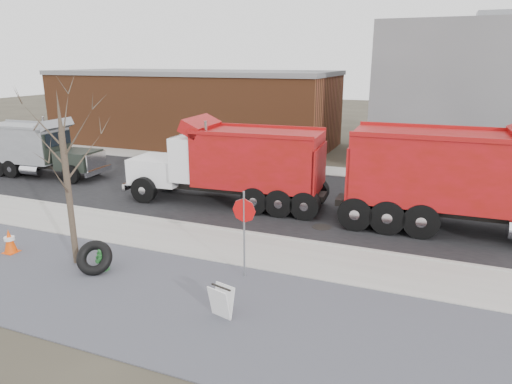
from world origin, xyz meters
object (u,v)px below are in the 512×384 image
at_px(fire_hydrant, 102,260).
at_px(sandwich_board, 221,302).
at_px(stop_sign, 244,219).
at_px(dump_truck_red_a, 474,177).
at_px(dump_truck_red_b, 233,162).
at_px(truck_tire, 94,258).
at_px(dump_truck_grey, 36,147).

bearing_deg(fire_hydrant, sandwich_board, -8.60).
relative_size(stop_sign, dump_truck_red_a, 0.25).
bearing_deg(dump_truck_red_b, truck_tire, 78.96).
distance_m(dump_truck_red_a, dump_truck_grey, 21.00).
height_order(stop_sign, dump_truck_red_a, dump_truck_red_a).
distance_m(truck_tire, stop_sign, 4.55).
bearing_deg(dump_truck_red_a, dump_truck_red_b, 178.55).
distance_m(stop_sign, dump_truck_red_a, 8.68).
bearing_deg(stop_sign, fire_hydrant, -140.10).
height_order(fire_hydrant, sandwich_board, sandwich_board).
relative_size(truck_tire, dump_truck_grey, 0.19).
distance_m(stop_sign, dump_truck_grey, 16.43).
bearing_deg(dump_truck_red_b, dump_truck_grey, -6.89).
relative_size(truck_tire, stop_sign, 0.50).
distance_m(truck_tire, dump_truck_red_a, 12.80).
distance_m(truck_tire, dump_truck_grey, 13.60).
height_order(stop_sign, dump_truck_grey, dump_truck_grey).
bearing_deg(fire_hydrant, dump_truck_red_b, 87.60).
relative_size(fire_hydrant, dump_truck_grey, 0.11).
bearing_deg(dump_truck_grey, dump_truck_red_a, -4.99).
xyz_separation_m(truck_tire, dump_truck_red_b, (0.99, 7.52, 1.39)).
xyz_separation_m(truck_tire, sandwich_board, (4.49, -0.83, -0.03)).
relative_size(sandwich_board, dump_truck_red_b, 0.09).
distance_m(dump_truck_red_a, dump_truck_red_b, 9.22).
xyz_separation_m(fire_hydrant, dump_truck_red_b, (0.88, 7.34, 1.51)).
xyz_separation_m(fire_hydrant, dump_truck_red_a, (10.10, 7.38, 1.69)).
xyz_separation_m(truck_tire, dump_truck_grey, (-10.79, 8.21, 1.09)).
bearing_deg(sandwich_board, stop_sign, 113.61).
bearing_deg(truck_tire, dump_truck_red_a, 36.57).
height_order(stop_sign, sandwich_board, stop_sign).
xyz_separation_m(fire_hydrant, dump_truck_grey, (-10.89, 8.02, 1.21)).
relative_size(stop_sign, dump_truck_red_b, 0.29).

